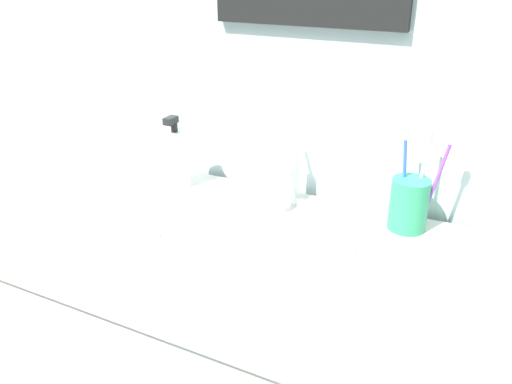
% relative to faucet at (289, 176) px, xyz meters
% --- Properties ---
extents(tiled_wall_back, '(2.41, 0.04, 2.40)m').
position_rel_faucet_xyz_m(tiled_wall_back, '(0.00, 0.09, 0.22)').
color(tiled_wall_back, silver).
rests_on(tiled_wall_back, ground).
extents(sink_basin, '(0.41, 0.41, 0.10)m').
position_rel_faucet_xyz_m(sink_basin, '(-0.00, -0.19, -0.09)').
color(sink_basin, white).
rests_on(sink_basin, vanity_counter).
extents(faucet, '(0.02, 0.15, 0.12)m').
position_rel_faucet_xyz_m(faucet, '(0.00, 0.00, 0.00)').
color(faucet, silver).
rests_on(faucet, sink_basin).
extents(toothbrush_cup, '(0.08, 0.08, 0.11)m').
position_rel_faucet_xyz_m(toothbrush_cup, '(0.27, -0.01, -0.01)').
color(toothbrush_cup, '#2D9966').
rests_on(toothbrush_cup, vanity_counter).
extents(toothbrush_purple, '(0.05, 0.02, 0.21)m').
position_rel_faucet_xyz_m(toothbrush_purple, '(0.31, -0.00, 0.06)').
color(toothbrush_purple, purple).
rests_on(toothbrush_purple, toothbrush_cup).
extents(toothbrush_white, '(0.02, 0.03, 0.20)m').
position_rel_faucet_xyz_m(toothbrush_white, '(0.28, 0.01, 0.06)').
color(toothbrush_white, white).
rests_on(toothbrush_white, toothbrush_cup).
extents(toothbrush_blue, '(0.03, 0.02, 0.20)m').
position_rel_faucet_xyz_m(toothbrush_blue, '(0.25, 0.00, 0.06)').
color(toothbrush_blue, blue).
rests_on(toothbrush_blue, toothbrush_cup).
extents(soap_dispenser, '(0.06, 0.06, 0.18)m').
position_rel_faucet_xyz_m(soap_dispenser, '(-0.27, -0.04, 0.01)').
color(soap_dispenser, white).
rests_on(soap_dispenser, vanity_counter).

